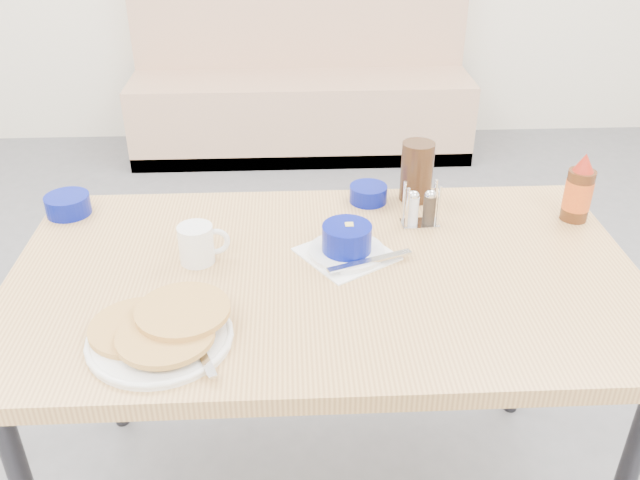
{
  "coord_description": "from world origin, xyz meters",
  "views": [
    {
      "loc": [
        -0.07,
        -1.01,
        1.58
      ],
      "look_at": [
        -0.01,
        0.28,
        0.82
      ],
      "focal_mm": 38.0,
      "sensor_mm": 36.0,
      "label": 1
    }
  ],
  "objects_px": {
    "dining_table": "(325,293)",
    "pancake_plate": "(161,331)",
    "syrup_bottle": "(579,191)",
    "amber_tumbler": "(417,171)",
    "condiment_caddy": "(421,210)",
    "butter_bowl": "(368,194)",
    "grits_setting": "(347,243)",
    "booth_bench": "(301,90)",
    "coffee_mug": "(198,243)",
    "creamer_bowl": "(68,205)"
  },
  "relations": [
    {
      "from": "dining_table",
      "to": "pancake_plate",
      "type": "xyz_separation_m",
      "value": [
        -0.32,
        -0.23,
        0.08
      ]
    },
    {
      "from": "dining_table",
      "to": "syrup_bottle",
      "type": "height_order",
      "value": "syrup_bottle"
    },
    {
      "from": "amber_tumbler",
      "to": "syrup_bottle",
      "type": "bearing_deg",
      "value": -18.89
    },
    {
      "from": "dining_table",
      "to": "condiment_caddy",
      "type": "relative_size",
      "value": 12.66
    },
    {
      "from": "butter_bowl",
      "to": "syrup_bottle",
      "type": "relative_size",
      "value": 0.56
    },
    {
      "from": "grits_setting",
      "to": "booth_bench",
      "type": "bearing_deg",
      "value": 91.25
    },
    {
      "from": "butter_bowl",
      "to": "pancake_plate",
      "type": "bearing_deg",
      "value": -129.37
    },
    {
      "from": "dining_table",
      "to": "butter_bowl",
      "type": "distance_m",
      "value": 0.37
    },
    {
      "from": "pancake_plate",
      "to": "syrup_bottle",
      "type": "bearing_deg",
      "value": 24.34
    },
    {
      "from": "coffee_mug",
      "to": "butter_bowl",
      "type": "bearing_deg",
      "value": 33.67
    },
    {
      "from": "grits_setting",
      "to": "butter_bowl",
      "type": "height_order",
      "value": "grits_setting"
    },
    {
      "from": "pancake_plate",
      "to": "syrup_bottle",
      "type": "relative_size",
      "value": 1.55
    },
    {
      "from": "booth_bench",
      "to": "butter_bowl",
      "type": "bearing_deg",
      "value": -86.56
    },
    {
      "from": "pancake_plate",
      "to": "coffee_mug",
      "type": "bearing_deg",
      "value": 81.48
    },
    {
      "from": "syrup_bottle",
      "to": "booth_bench",
      "type": "bearing_deg",
      "value": 105.39
    },
    {
      "from": "dining_table",
      "to": "creamer_bowl",
      "type": "relative_size",
      "value": 12.51
    },
    {
      "from": "dining_table",
      "to": "creamer_bowl",
      "type": "xyz_separation_m",
      "value": [
        -0.64,
        0.3,
        0.09
      ]
    },
    {
      "from": "creamer_bowl",
      "to": "syrup_bottle",
      "type": "bearing_deg",
      "value": -3.98
    },
    {
      "from": "grits_setting",
      "to": "condiment_caddy",
      "type": "bearing_deg",
      "value": 35.36
    },
    {
      "from": "syrup_bottle",
      "to": "butter_bowl",
      "type": "bearing_deg",
      "value": 166.65
    },
    {
      "from": "condiment_caddy",
      "to": "pancake_plate",
      "type": "bearing_deg",
      "value": -146.44
    },
    {
      "from": "butter_bowl",
      "to": "condiment_caddy",
      "type": "relative_size",
      "value": 0.89
    },
    {
      "from": "amber_tumbler",
      "to": "grits_setting",
      "type": "bearing_deg",
      "value": -126.51
    },
    {
      "from": "coffee_mug",
      "to": "grits_setting",
      "type": "relative_size",
      "value": 0.42
    },
    {
      "from": "booth_bench",
      "to": "condiment_caddy",
      "type": "distance_m",
      "value": 2.39
    },
    {
      "from": "amber_tumbler",
      "to": "condiment_caddy",
      "type": "distance_m",
      "value": 0.15
    },
    {
      "from": "creamer_bowl",
      "to": "butter_bowl",
      "type": "bearing_deg",
      "value": 2.33
    },
    {
      "from": "dining_table",
      "to": "syrup_bottle",
      "type": "bearing_deg",
      "value": 18.13
    },
    {
      "from": "booth_bench",
      "to": "syrup_bottle",
      "type": "xyz_separation_m",
      "value": [
        0.64,
        -2.32,
        0.49
      ]
    },
    {
      "from": "booth_bench",
      "to": "butter_bowl",
      "type": "relative_size",
      "value": 19.22
    },
    {
      "from": "coffee_mug",
      "to": "butter_bowl",
      "type": "height_order",
      "value": "coffee_mug"
    },
    {
      "from": "creamer_bowl",
      "to": "pancake_plate",
      "type": "bearing_deg",
      "value": -59.01
    },
    {
      "from": "butter_bowl",
      "to": "amber_tumbler",
      "type": "bearing_deg",
      "value": 4.51
    },
    {
      "from": "coffee_mug",
      "to": "condiment_caddy",
      "type": "height_order",
      "value": "condiment_caddy"
    },
    {
      "from": "creamer_bowl",
      "to": "syrup_bottle",
      "type": "distance_m",
      "value": 1.28
    },
    {
      "from": "coffee_mug",
      "to": "dining_table",
      "type": "bearing_deg",
      "value": -10.75
    },
    {
      "from": "syrup_bottle",
      "to": "pancake_plate",
      "type": "bearing_deg",
      "value": -155.66
    },
    {
      "from": "booth_bench",
      "to": "dining_table",
      "type": "relative_size",
      "value": 1.36
    },
    {
      "from": "dining_table",
      "to": "condiment_caddy",
      "type": "height_order",
      "value": "condiment_caddy"
    },
    {
      "from": "pancake_plate",
      "to": "condiment_caddy",
      "type": "xyz_separation_m",
      "value": [
        0.57,
        0.43,
        0.02
      ]
    },
    {
      "from": "coffee_mug",
      "to": "amber_tumbler",
      "type": "relative_size",
      "value": 0.73
    },
    {
      "from": "butter_bowl",
      "to": "amber_tumbler",
      "type": "distance_m",
      "value": 0.14
    },
    {
      "from": "grits_setting",
      "to": "pancake_plate",
      "type": "bearing_deg",
      "value": -142.54
    },
    {
      "from": "pancake_plate",
      "to": "butter_bowl",
      "type": "distance_m",
      "value": 0.72
    },
    {
      "from": "dining_table",
      "to": "amber_tumbler",
      "type": "xyz_separation_m",
      "value": [
        0.26,
        0.34,
        0.14
      ]
    },
    {
      "from": "grits_setting",
      "to": "amber_tumbler",
      "type": "xyz_separation_m",
      "value": [
        0.2,
        0.28,
        0.05
      ]
    },
    {
      "from": "dining_table",
      "to": "grits_setting",
      "type": "relative_size",
      "value": 5.07
    },
    {
      "from": "creamer_bowl",
      "to": "syrup_bottle",
      "type": "xyz_separation_m",
      "value": [
        1.28,
        -0.09,
        0.05
      ]
    },
    {
      "from": "amber_tumbler",
      "to": "syrup_bottle",
      "type": "distance_m",
      "value": 0.4
    },
    {
      "from": "coffee_mug",
      "to": "grits_setting",
      "type": "bearing_deg",
      "value": 1.63
    }
  ]
}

